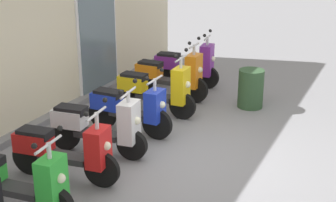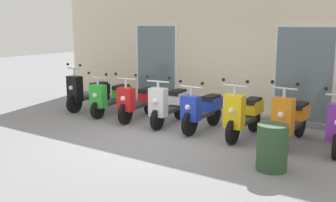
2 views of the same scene
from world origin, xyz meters
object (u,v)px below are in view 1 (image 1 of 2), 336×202
at_px(scooter_green, 16,180).
at_px(scooter_blue, 129,108).
at_px(scooter_red, 64,149).
at_px(scooter_purple, 187,65).
at_px(traffic_cone, 195,61).
at_px(scooter_orange, 171,75).
at_px(trash_bin, 251,89).
at_px(scooter_white, 99,126).
at_px(scooter_yellow, 157,89).

bearing_deg(scooter_green, scooter_blue, -0.70).
height_order(scooter_red, scooter_purple, scooter_purple).
height_order(scooter_purple, traffic_cone, scooter_purple).
height_order(scooter_orange, traffic_cone, scooter_orange).
xyz_separation_m(scooter_green, trash_bin, (4.93, -1.53, -0.07)).
bearing_deg(scooter_red, scooter_blue, 0.14).
bearing_deg(trash_bin, scooter_red, 159.51).
relative_size(scooter_green, scooter_white, 0.98).
xyz_separation_m(scooter_white, scooter_orange, (2.86, 0.11, 0.02)).
xyz_separation_m(scooter_blue, scooter_yellow, (1.00, -0.02, 0.04)).
xyz_separation_m(scooter_blue, scooter_purple, (2.85, 0.16, 0.02)).
bearing_deg(trash_bin, scooter_orange, 98.18).
height_order(scooter_green, scooter_purple, scooter_purple).
height_order(scooter_red, trash_bin, scooter_red).
distance_m(scooter_green, scooter_yellow, 3.75).
xyz_separation_m(scooter_green, scooter_white, (1.84, -0.02, 0.04)).
height_order(scooter_green, trash_bin, scooter_green).
xyz_separation_m(scooter_purple, trash_bin, (-0.67, -1.66, -0.11)).
xyz_separation_m(scooter_red, scooter_yellow, (2.82, -0.02, 0.03)).
distance_m(scooter_white, scooter_blue, 0.92).
height_order(scooter_red, scooter_white, scooter_white).
bearing_deg(scooter_red, scooter_white, 0.94).
xyz_separation_m(scooter_yellow, traffic_cone, (3.01, 0.47, -0.25)).
xyz_separation_m(scooter_blue, traffic_cone, (4.00, 0.45, -0.21)).
xyz_separation_m(scooter_white, traffic_cone, (4.92, 0.44, -0.23)).
bearing_deg(traffic_cone, scooter_orange, -171.02).
bearing_deg(scooter_purple, scooter_blue, -176.76).
height_order(scooter_green, scooter_orange, scooter_orange).
bearing_deg(trash_bin, scooter_green, 162.74).
height_order(scooter_red, traffic_cone, scooter_red).
bearing_deg(trash_bin, scooter_yellow, 128.54).
distance_m(scooter_green, scooter_purple, 5.60).
distance_m(scooter_white, scooter_purple, 3.77).
xyz_separation_m(scooter_blue, trash_bin, (2.17, -1.50, -0.09)).
bearing_deg(scooter_blue, scooter_purple, 3.24).
bearing_deg(trash_bin, traffic_cone, 46.76).
bearing_deg(scooter_orange, trash_bin, -81.82).
height_order(scooter_yellow, scooter_orange, scooter_orange).
distance_m(scooter_green, scooter_orange, 4.70).
distance_m(scooter_green, scooter_white, 1.84).
bearing_deg(scooter_yellow, scooter_red, 179.67).
relative_size(scooter_green, scooter_purple, 1.04).
distance_m(scooter_red, trash_bin, 4.27).
xyz_separation_m(scooter_red, scooter_orange, (3.76, 0.13, 0.03)).
bearing_deg(scooter_yellow, scooter_green, 179.17).
xyz_separation_m(scooter_orange, trash_bin, (0.23, -1.62, -0.13)).
bearing_deg(scooter_blue, scooter_green, 179.30).
relative_size(scooter_green, traffic_cone, 3.08).
relative_size(scooter_green, scooter_orange, 0.95).
height_order(scooter_yellow, traffic_cone, scooter_yellow).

